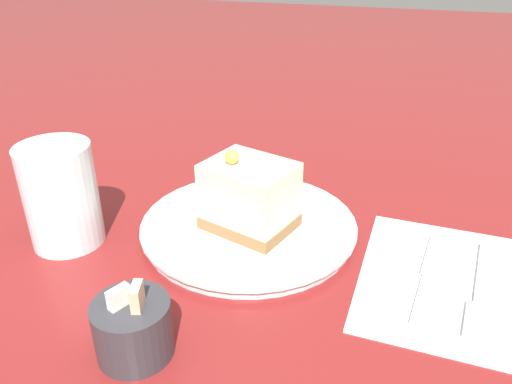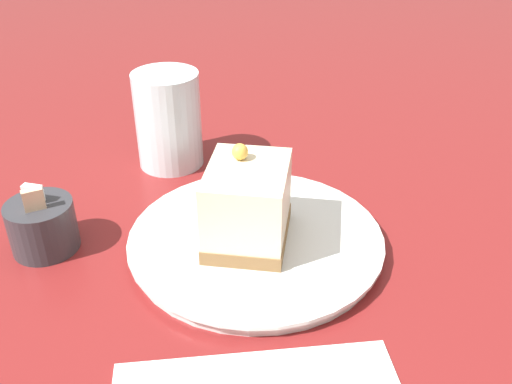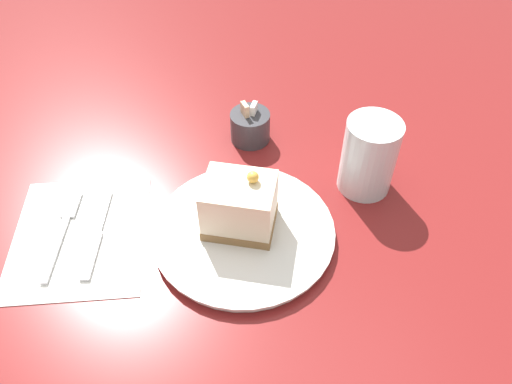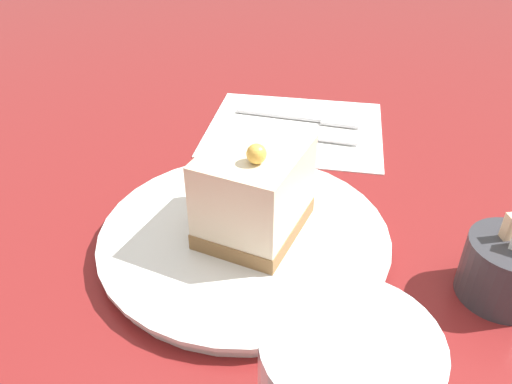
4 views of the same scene
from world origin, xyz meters
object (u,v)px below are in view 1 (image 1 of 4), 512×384
knife (429,266)px  plate (249,226)px  sugar_bowl (133,328)px  fork (480,294)px  drinking_glass (61,195)px  cake_slice (249,196)px

knife → plate: bearing=4.0°
knife → sugar_bowl: 0.32m
fork → drinking_glass: bearing=11.8°
sugar_bowl → drinking_glass: bearing=-38.7°
fork → sugar_bowl: (0.29, 0.17, 0.02)m
fork → knife: bearing=-26.3°
plate → cake_slice: bearing=114.2°
cake_slice → sugar_bowl: size_ratio=1.56×
cake_slice → drinking_glass: size_ratio=0.96×
sugar_bowl → knife: bearing=-140.4°
plate → knife: 0.21m
plate → cake_slice: size_ratio=2.24×
sugar_bowl → drinking_glass: (0.17, -0.13, 0.03)m
plate → fork: plate is taller
knife → drinking_glass: size_ratio=1.34×
cake_slice → fork: bearing=-171.0°
cake_slice → fork: cake_slice is taller
plate → sugar_bowl: 0.22m
plate → knife: (-0.21, 0.01, -0.00)m
knife → sugar_bowl: (0.24, 0.20, 0.02)m
knife → sugar_bowl: bearing=46.8°
plate → drinking_glass: size_ratio=2.14×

